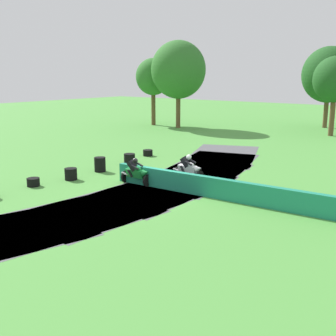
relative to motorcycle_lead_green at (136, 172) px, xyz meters
name	(u,v)px	position (x,y,z in m)	size (l,w,h in m)	color
ground_plane	(164,188)	(1.44, 0.31, -0.65)	(120.00, 120.00, 0.00)	#4C933D
track_asphalt	(152,186)	(0.74, 0.28, -0.64)	(7.74, 26.92, 0.01)	#515156
safety_barrier	(268,197)	(6.60, 0.55, -0.20)	(0.30, 15.53, 0.90)	#1E8466
motorcycle_lead_green	(136,172)	(0.00, 0.00, 0.00)	(1.68, 0.78, 1.43)	black
motorcycle_chase_white	(189,168)	(1.58, 2.19, 0.01)	(1.68, 0.73, 1.42)	black
tire_stack_mid_a	(33,182)	(-3.78, -3.19, -0.45)	(0.61, 0.61, 0.40)	black
tire_stack_mid_b	(71,174)	(-3.32, -1.27, -0.35)	(0.63, 0.63, 0.60)	black
tire_stack_far	(100,164)	(-3.50, 0.92, -0.25)	(0.62, 0.62, 0.80)	black
tire_stack_extra_a	(129,159)	(-3.64, 3.48, -0.35)	(0.67, 0.67, 0.60)	black
tire_stack_extra_b	(148,153)	(-4.32, 6.00, -0.45)	(0.63, 0.63, 0.40)	black
tree_far_left	(178,70)	(-11.46, 19.23, 5.03)	(5.35, 5.35, 8.50)	brown
tree_far_right	(329,75)	(0.27, 28.21, 4.55)	(5.19, 5.19, 7.94)	brown
tree_mid_rise	(335,80)	(2.47, 22.76, 4.15)	(3.72, 3.72, 6.79)	brown
tree_behind_barrier	(153,77)	(-14.95, 19.58, 4.32)	(3.61, 3.61, 6.90)	brown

